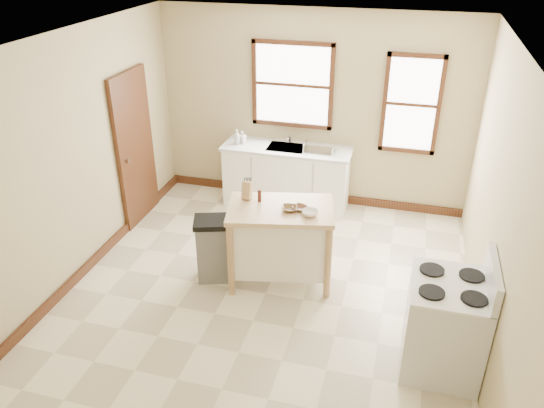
{
  "coord_description": "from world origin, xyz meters",
  "views": [
    {
      "loc": [
        1.35,
        -4.7,
        3.76
      ],
      "look_at": [
        -0.03,
        0.4,
        0.96
      ],
      "focal_mm": 35.0,
      "sensor_mm": 36.0,
      "label": 1
    }
  ],
  "objects_px": {
    "knife_block": "(247,191)",
    "bowl_c": "(310,213)",
    "bowl_b": "(300,208)",
    "gas_stove": "(446,314)",
    "dish_rack": "(320,148)",
    "bowl_a": "(289,209)",
    "trash_bin": "(213,249)",
    "soap_bottle_a": "(237,137)",
    "kitchen_island": "(280,244)",
    "soap_bottle_b": "(243,137)",
    "pepper_grinder": "(260,195)"
  },
  "relations": [
    {
      "from": "knife_block",
      "to": "bowl_c",
      "type": "bearing_deg",
      "value": -11.89
    },
    {
      "from": "soap_bottle_b",
      "to": "bowl_a",
      "type": "relative_size",
      "value": 1.0
    },
    {
      "from": "dish_rack",
      "to": "kitchen_island",
      "type": "height_order",
      "value": "dish_rack"
    },
    {
      "from": "bowl_c",
      "to": "knife_block",
      "type": "bearing_deg",
      "value": 165.61
    },
    {
      "from": "bowl_c",
      "to": "soap_bottle_a",
      "type": "bearing_deg",
      "value": 127.78
    },
    {
      "from": "bowl_b",
      "to": "trash_bin",
      "type": "relative_size",
      "value": 0.2
    },
    {
      "from": "pepper_grinder",
      "to": "bowl_c",
      "type": "height_order",
      "value": "pepper_grinder"
    },
    {
      "from": "knife_block",
      "to": "dish_rack",
      "type": "bearing_deg",
      "value": 75.86
    },
    {
      "from": "bowl_b",
      "to": "soap_bottle_a",
      "type": "bearing_deg",
      "value": 126.56
    },
    {
      "from": "dish_rack",
      "to": "pepper_grinder",
      "type": "relative_size",
      "value": 2.85
    },
    {
      "from": "soap_bottle_a",
      "to": "kitchen_island",
      "type": "relative_size",
      "value": 0.18
    },
    {
      "from": "bowl_c",
      "to": "gas_stove",
      "type": "height_order",
      "value": "gas_stove"
    },
    {
      "from": "dish_rack",
      "to": "bowl_b",
      "type": "relative_size",
      "value": 2.7
    },
    {
      "from": "soap_bottle_a",
      "to": "bowl_c",
      "type": "xyz_separation_m",
      "value": [
        1.47,
        -1.89,
        -0.04
      ]
    },
    {
      "from": "soap_bottle_a",
      "to": "soap_bottle_b",
      "type": "xyz_separation_m",
      "value": [
        0.07,
        0.06,
        -0.02
      ]
    },
    {
      "from": "dish_rack",
      "to": "bowl_b",
      "type": "xyz_separation_m",
      "value": [
        0.12,
        -1.83,
        0.01
      ]
    },
    {
      "from": "trash_bin",
      "to": "dish_rack",
      "type": "bearing_deg",
      "value": 48.92
    },
    {
      "from": "soap_bottle_a",
      "to": "knife_block",
      "type": "distance_m",
      "value": 1.83
    },
    {
      "from": "gas_stove",
      "to": "bowl_c",
      "type": "bearing_deg",
      "value": 149.35
    },
    {
      "from": "kitchen_island",
      "to": "trash_bin",
      "type": "bearing_deg",
      "value": -179.21
    },
    {
      "from": "kitchen_island",
      "to": "knife_block",
      "type": "distance_m",
      "value": 0.73
    },
    {
      "from": "dish_rack",
      "to": "kitchen_island",
      "type": "distance_m",
      "value": 1.91
    },
    {
      "from": "bowl_b",
      "to": "gas_stove",
      "type": "distance_m",
      "value": 1.9
    },
    {
      "from": "soap_bottle_b",
      "to": "bowl_b",
      "type": "distance_m",
      "value": 2.24
    },
    {
      "from": "soap_bottle_a",
      "to": "soap_bottle_b",
      "type": "distance_m",
      "value": 0.09
    },
    {
      "from": "soap_bottle_a",
      "to": "gas_stove",
      "type": "xyz_separation_m",
      "value": [
        2.92,
        -2.75,
        -0.42
      ]
    },
    {
      "from": "pepper_grinder",
      "to": "knife_block",
      "type": "bearing_deg",
      "value": 169.1
    },
    {
      "from": "bowl_b",
      "to": "bowl_c",
      "type": "relative_size",
      "value": 0.88
    },
    {
      "from": "bowl_c",
      "to": "gas_stove",
      "type": "xyz_separation_m",
      "value": [
        1.46,
        -0.86,
        -0.39
      ]
    },
    {
      "from": "soap_bottle_a",
      "to": "kitchen_island",
      "type": "bearing_deg",
      "value": -58.96
    },
    {
      "from": "gas_stove",
      "to": "kitchen_island",
      "type": "bearing_deg",
      "value": 152.26
    },
    {
      "from": "bowl_b",
      "to": "bowl_c",
      "type": "height_order",
      "value": "bowl_c"
    },
    {
      "from": "knife_block",
      "to": "bowl_c",
      "type": "relative_size",
      "value": 1.12
    },
    {
      "from": "bowl_c",
      "to": "bowl_b",
      "type": "bearing_deg",
      "value": 144.37
    },
    {
      "from": "bowl_b",
      "to": "knife_block",
      "type": "bearing_deg",
      "value": 170.99
    },
    {
      "from": "kitchen_island",
      "to": "gas_stove",
      "type": "relative_size",
      "value": 0.97
    },
    {
      "from": "soap_bottle_a",
      "to": "bowl_a",
      "type": "bearing_deg",
      "value": -57.13
    },
    {
      "from": "knife_block",
      "to": "gas_stove",
      "type": "bearing_deg",
      "value": -22.95
    },
    {
      "from": "bowl_a",
      "to": "trash_bin",
      "type": "height_order",
      "value": "bowl_a"
    },
    {
      "from": "soap_bottle_a",
      "to": "pepper_grinder",
      "type": "xyz_separation_m",
      "value": [
        0.85,
        -1.72,
        0.01
      ]
    },
    {
      "from": "bowl_a",
      "to": "trash_bin",
      "type": "bearing_deg",
      "value": -171.06
    },
    {
      "from": "kitchen_island",
      "to": "trash_bin",
      "type": "height_order",
      "value": "kitchen_island"
    },
    {
      "from": "kitchen_island",
      "to": "bowl_b",
      "type": "xyz_separation_m",
      "value": [
        0.22,
        0.01,
        0.5
      ]
    },
    {
      "from": "dish_rack",
      "to": "soap_bottle_a",
      "type": "bearing_deg",
      "value": 173.6
    },
    {
      "from": "bowl_a",
      "to": "dish_rack",
      "type": "bearing_deg",
      "value": 90.41
    },
    {
      "from": "bowl_b",
      "to": "trash_bin",
      "type": "height_order",
      "value": "bowl_b"
    },
    {
      "from": "knife_block",
      "to": "bowl_b",
      "type": "height_order",
      "value": "knife_block"
    },
    {
      "from": "bowl_a",
      "to": "trash_bin",
      "type": "xyz_separation_m",
      "value": [
        -0.87,
        -0.14,
        -0.59
      ]
    },
    {
      "from": "kitchen_island",
      "to": "gas_stove",
      "type": "bearing_deg",
      "value": -40.04
    },
    {
      "from": "dish_rack",
      "to": "kitchen_island",
      "type": "xyz_separation_m",
      "value": [
        -0.09,
        -1.84,
        -0.49
      ]
    }
  ]
}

